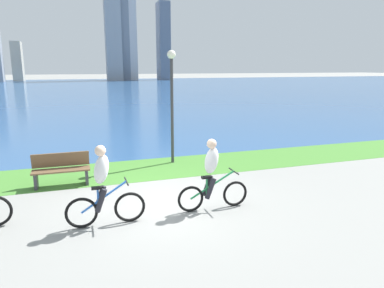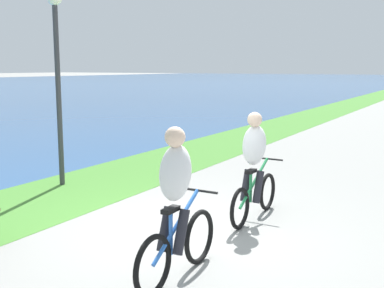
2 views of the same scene
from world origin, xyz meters
name	(u,v)px [view 1 (image 1 of 2)]	position (x,y,z in m)	size (l,w,h in m)	color
ground_plane	(159,203)	(0.00, 0.00, 0.00)	(300.00, 300.00, 0.00)	gray
grass_strip_bayside	(139,170)	(0.00, 2.89, 0.00)	(120.00, 2.43, 0.01)	#478433
bay_water_surface	(88,89)	(0.00, 46.19, 0.00)	(300.00, 84.18, 0.00)	#2D568C
cyclist_lead	(212,174)	(1.06, -0.73, 0.83)	(1.69, 0.52, 1.64)	black
cyclist_trailing	(103,186)	(-1.33, -0.82, 0.84)	(1.62, 0.52, 1.69)	black
bench_near_path	(61,170)	(-2.25, 2.08, 0.45)	(1.50, 0.47, 0.90)	brown
lamppost_tall	(172,90)	(1.25, 3.41, 2.45)	(0.28, 0.28, 3.71)	#38383D
city_skyline_far_shore	(107,33)	(5.89, 77.87, 10.66)	(43.73, 8.57, 27.12)	#8C939E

